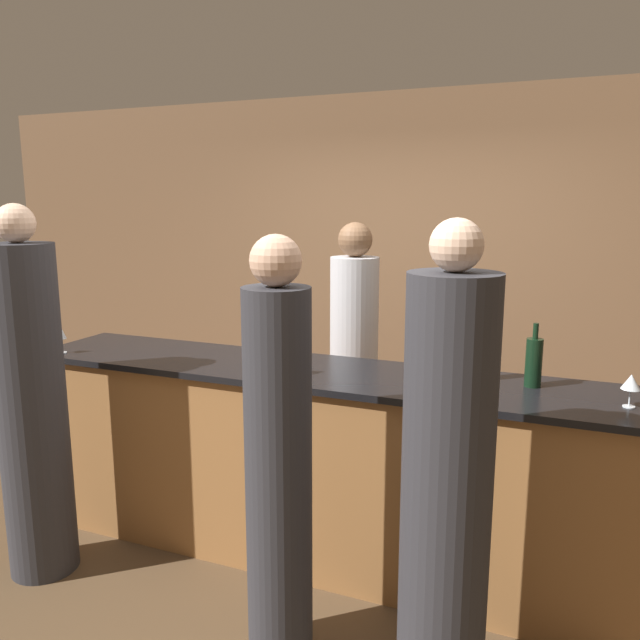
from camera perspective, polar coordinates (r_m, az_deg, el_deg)
ground_plane at (r=3.77m, az=0.03°, el=-20.68°), size 14.00×14.00×0.00m
back_wall at (r=5.05m, az=8.20°, el=4.26°), size 8.00×0.06×2.80m
bar_counter at (r=3.51m, az=0.03°, el=-13.09°), size 3.46×0.65×1.08m
bartender at (r=4.20m, az=3.11°, el=-4.43°), size 0.32×0.32×1.83m
guest_0 at (r=3.59m, az=-24.87°, el=-7.26°), size 0.35×0.35×1.96m
guest_1 at (r=2.49m, az=11.49°, el=-14.96°), size 0.35×0.35×1.91m
guest_2 at (r=2.69m, az=-3.82°, el=-13.12°), size 0.28×0.28×1.84m
wine_bottle_0 at (r=3.18m, az=18.95°, el=-3.62°), size 0.08×0.08×0.31m
wine_bottle_1 at (r=3.23m, az=14.67°, el=-3.29°), size 0.07×0.07×0.29m
wine_bottle_2 at (r=3.13m, az=12.03°, el=-3.73°), size 0.07×0.07×0.28m
wine_glass_0 at (r=3.97m, az=-22.61°, el=-1.14°), size 0.06×0.06×0.16m
wine_glass_1 at (r=2.87m, az=12.82°, el=-4.89°), size 0.06×0.06×0.16m
wine_glass_2 at (r=3.22m, az=-2.28°, el=-2.96°), size 0.07×0.07×0.16m
wine_glass_3 at (r=3.03m, az=26.56°, el=-5.15°), size 0.08×0.08×0.15m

